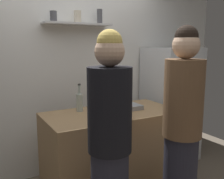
{
  "coord_description": "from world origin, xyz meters",
  "views": [
    {
      "loc": [
        -1.14,
        -1.88,
        1.64
      ],
      "look_at": [
        0.19,
        0.48,
        1.16
      ],
      "focal_mm": 41.0,
      "sensor_mm": 36.0,
      "label": 1
    }
  ],
  "objects_px": {
    "refrigerator": "(170,103)",
    "water_bottle_plastic": "(169,100)",
    "utensil_holder": "(126,114)",
    "person_blonde": "(110,145)",
    "wine_bottle_dark_glass": "(119,103)",
    "wine_bottle_pale_glass": "(80,101)",
    "baking_pan": "(125,107)",
    "wine_bottle_amber_glass": "(98,106)",
    "person_brown_jacket": "(182,130)"
  },
  "relations": [
    {
      "from": "refrigerator",
      "to": "wine_bottle_dark_glass",
      "type": "distance_m",
      "value": 1.31
    },
    {
      "from": "wine_bottle_dark_glass",
      "to": "person_blonde",
      "type": "distance_m",
      "value": 0.73
    },
    {
      "from": "water_bottle_plastic",
      "to": "person_blonde",
      "type": "bearing_deg",
      "value": -154.13
    },
    {
      "from": "wine_bottle_amber_glass",
      "to": "person_blonde",
      "type": "xyz_separation_m",
      "value": [
        -0.2,
        -0.59,
        -0.16
      ]
    },
    {
      "from": "refrigerator",
      "to": "person_blonde",
      "type": "xyz_separation_m",
      "value": [
        -1.6,
        -1.09,
        0.07
      ]
    },
    {
      "from": "wine_bottle_amber_glass",
      "to": "person_brown_jacket",
      "type": "bearing_deg",
      "value": -54.19
    },
    {
      "from": "utensil_holder",
      "to": "water_bottle_plastic",
      "type": "distance_m",
      "value": 0.66
    },
    {
      "from": "refrigerator",
      "to": "wine_bottle_pale_glass",
      "type": "distance_m",
      "value": 1.5
    },
    {
      "from": "refrigerator",
      "to": "water_bottle_plastic",
      "type": "bearing_deg",
      "value": -133.6
    },
    {
      "from": "utensil_holder",
      "to": "person_blonde",
      "type": "relative_size",
      "value": 0.12
    },
    {
      "from": "wine_bottle_amber_glass",
      "to": "refrigerator",
      "type": "bearing_deg",
      "value": 19.26
    },
    {
      "from": "wine_bottle_dark_glass",
      "to": "wine_bottle_pale_glass",
      "type": "xyz_separation_m",
      "value": [
        -0.3,
        0.34,
        -0.01
      ]
    },
    {
      "from": "refrigerator",
      "to": "water_bottle_plastic",
      "type": "relative_size",
      "value": 6.93
    },
    {
      "from": "baking_pan",
      "to": "wine_bottle_dark_glass",
      "type": "height_order",
      "value": "wine_bottle_dark_glass"
    },
    {
      "from": "wine_bottle_pale_glass",
      "to": "water_bottle_plastic",
      "type": "xyz_separation_m",
      "value": [
        0.93,
        -0.4,
        -0.01
      ]
    },
    {
      "from": "wine_bottle_pale_glass",
      "to": "baking_pan",
      "type": "bearing_deg",
      "value": -19.95
    },
    {
      "from": "refrigerator",
      "to": "wine_bottle_amber_glass",
      "type": "bearing_deg",
      "value": -160.74
    },
    {
      "from": "utensil_holder",
      "to": "wine_bottle_amber_glass",
      "type": "bearing_deg",
      "value": 139.36
    },
    {
      "from": "refrigerator",
      "to": "wine_bottle_amber_glass",
      "type": "xyz_separation_m",
      "value": [
        -1.41,
        -0.49,
        0.24
      ]
    },
    {
      "from": "refrigerator",
      "to": "person_brown_jacket",
      "type": "distance_m",
      "value": 1.49
    },
    {
      "from": "wine_bottle_pale_glass",
      "to": "water_bottle_plastic",
      "type": "height_order",
      "value": "wine_bottle_pale_glass"
    },
    {
      "from": "wine_bottle_dark_glass",
      "to": "refrigerator",
      "type": "bearing_deg",
      "value": 23.36
    },
    {
      "from": "baking_pan",
      "to": "person_brown_jacket",
      "type": "height_order",
      "value": "person_brown_jacket"
    },
    {
      "from": "utensil_holder",
      "to": "wine_bottle_dark_glass",
      "type": "distance_m",
      "value": 0.18
    },
    {
      "from": "wine_bottle_dark_glass",
      "to": "wine_bottle_pale_glass",
      "type": "height_order",
      "value": "wine_bottle_dark_glass"
    },
    {
      "from": "utensil_holder",
      "to": "wine_bottle_dark_glass",
      "type": "height_order",
      "value": "wine_bottle_dark_glass"
    },
    {
      "from": "refrigerator",
      "to": "baking_pan",
      "type": "bearing_deg",
      "value": -160.86
    },
    {
      "from": "utensil_holder",
      "to": "person_brown_jacket",
      "type": "xyz_separation_m",
      "value": [
        0.27,
        -0.49,
        -0.07
      ]
    },
    {
      "from": "person_brown_jacket",
      "to": "utensil_holder",
      "type": "bearing_deg",
      "value": 169.74
    },
    {
      "from": "person_brown_jacket",
      "to": "person_blonde",
      "type": "bearing_deg",
      "value": -135.81
    },
    {
      "from": "person_brown_jacket",
      "to": "wine_bottle_pale_glass",
      "type": "bearing_deg",
      "value": 169.74
    },
    {
      "from": "wine_bottle_dark_glass",
      "to": "person_brown_jacket",
      "type": "height_order",
      "value": "person_brown_jacket"
    },
    {
      "from": "wine_bottle_amber_glass",
      "to": "person_brown_jacket",
      "type": "relative_size",
      "value": 0.18
    },
    {
      "from": "refrigerator",
      "to": "baking_pan",
      "type": "xyz_separation_m",
      "value": [
        -0.99,
        -0.34,
        0.14
      ]
    },
    {
      "from": "baking_pan",
      "to": "wine_bottle_pale_glass",
      "type": "xyz_separation_m",
      "value": [
        -0.49,
        0.18,
        0.09
      ]
    },
    {
      "from": "utensil_holder",
      "to": "person_brown_jacket",
      "type": "height_order",
      "value": "person_brown_jacket"
    },
    {
      "from": "water_bottle_plastic",
      "to": "baking_pan",
      "type": "bearing_deg",
      "value": 153.15
    },
    {
      "from": "utensil_holder",
      "to": "wine_bottle_pale_glass",
      "type": "xyz_separation_m",
      "value": [
        -0.28,
        0.5,
        0.06
      ]
    },
    {
      "from": "baking_pan",
      "to": "wine_bottle_pale_glass",
      "type": "relative_size",
      "value": 1.11
    },
    {
      "from": "baking_pan",
      "to": "person_blonde",
      "type": "height_order",
      "value": "person_blonde"
    },
    {
      "from": "wine_bottle_dark_glass",
      "to": "person_brown_jacket",
      "type": "xyz_separation_m",
      "value": [
        0.26,
        -0.65,
        -0.13
      ]
    },
    {
      "from": "water_bottle_plastic",
      "to": "wine_bottle_dark_glass",
      "type": "bearing_deg",
      "value": 174.51
    },
    {
      "from": "baking_pan",
      "to": "refrigerator",
      "type": "bearing_deg",
      "value": 19.14
    },
    {
      "from": "baking_pan",
      "to": "water_bottle_plastic",
      "type": "xyz_separation_m",
      "value": [
        0.45,
        -0.23,
        0.08
      ]
    },
    {
      "from": "refrigerator",
      "to": "wine_bottle_dark_glass",
      "type": "xyz_separation_m",
      "value": [
        -1.18,
        -0.51,
        0.24
      ]
    },
    {
      "from": "water_bottle_plastic",
      "to": "person_blonde",
      "type": "distance_m",
      "value": 1.19
    },
    {
      "from": "person_blonde",
      "to": "refrigerator",
      "type": "bearing_deg",
      "value": 42.1
    },
    {
      "from": "refrigerator",
      "to": "wine_bottle_pale_glass",
      "type": "relative_size",
      "value": 5.21
    },
    {
      "from": "refrigerator",
      "to": "utensil_holder",
      "type": "relative_size",
      "value": 7.4
    },
    {
      "from": "refrigerator",
      "to": "person_blonde",
      "type": "relative_size",
      "value": 0.92
    }
  ]
}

